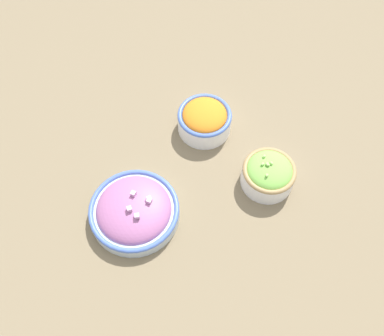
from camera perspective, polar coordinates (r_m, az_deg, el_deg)
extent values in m
plane|color=#75664C|center=(1.05, 0.00, -0.82)|extent=(3.00, 3.00, 0.00)
cylinder|color=white|center=(1.11, 1.66, 6.18)|extent=(0.14, 0.14, 0.05)
torus|color=#4766B7|center=(1.08, 1.70, 7.03)|extent=(0.14, 0.14, 0.01)
ellipsoid|color=orange|center=(1.08, 1.70, 7.03)|extent=(0.11, 0.11, 0.04)
cylinder|color=white|center=(1.04, 10.06, -1.06)|extent=(0.13, 0.13, 0.05)
torus|color=#997A4C|center=(1.01, 10.29, -0.33)|extent=(0.13, 0.13, 0.01)
ellipsoid|color=#7ABC4C|center=(1.01, 10.29, -0.33)|extent=(0.11, 0.11, 0.04)
ellipsoid|color=#99D166|center=(0.99, 9.41, 0.53)|extent=(0.01, 0.01, 0.01)
ellipsoid|color=#99D166|center=(0.99, 9.98, 0.57)|extent=(0.01, 0.01, 0.01)
ellipsoid|color=#99D166|center=(1.00, 10.54, 0.66)|extent=(0.01, 0.01, 0.01)
ellipsoid|color=#99D166|center=(1.01, 9.60, 1.57)|extent=(0.01, 0.01, 0.01)
ellipsoid|color=#99D166|center=(0.99, 10.12, 0.41)|extent=(0.01, 0.01, 0.01)
ellipsoid|color=#99D166|center=(0.98, 9.96, -0.95)|extent=(0.01, 0.01, 0.01)
cylinder|color=#B2C1CC|center=(1.00, -7.65, -5.88)|extent=(0.21, 0.21, 0.03)
torus|color=#4766B7|center=(0.98, -7.76, -5.51)|extent=(0.21, 0.21, 0.01)
ellipsoid|color=#9E5B8E|center=(0.98, -7.76, -5.51)|extent=(0.17, 0.17, 0.06)
cube|color=#C699C1|center=(0.97, -7.84, -3.40)|extent=(0.02, 0.02, 0.01)
cube|color=#C699C1|center=(0.96, -5.74, -4.11)|extent=(0.01, 0.01, 0.01)
cube|color=#C699C1|center=(0.96, -5.73, -4.38)|extent=(0.02, 0.02, 0.01)
cube|color=#C699C1|center=(0.94, -7.34, -6.36)|extent=(0.01, 0.01, 0.01)
cube|color=#C699C1|center=(0.95, -8.35, -5.41)|extent=(0.01, 0.01, 0.01)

